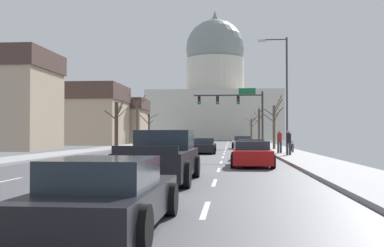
{
  "coord_description": "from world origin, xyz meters",
  "views": [
    {
      "loc": [
        4.03,
        -33.54,
        1.59
      ],
      "look_at": [
        -1.84,
        34.6,
        3.1
      ],
      "focal_mm": 42.28,
      "sensor_mm": 36.0,
      "label": 1
    }
  ],
  "objects_px": {
    "sedan_near_03": "(251,150)",
    "street_lamp_right": "(283,85)",
    "sedan_oncoming_01": "(176,140)",
    "bicycle_parked": "(292,148)",
    "pedestrian_00": "(279,140)",
    "pedestrian_01": "(289,141)",
    "sedan_near_01": "(205,145)",
    "sedan_near_06": "(105,196)",
    "sedan_near_02": "(203,146)",
    "sedan_near_00": "(242,143)",
    "pickup_truck_near_05": "(162,159)",
    "sedan_near_04": "(252,154)",
    "sedan_oncoming_00": "(162,141)",
    "signal_gantry": "(237,104)"
  },
  "relations": [
    {
      "from": "sedan_near_04",
      "to": "sedan_oncoming_01",
      "type": "xyz_separation_m",
      "value": [
        -10.17,
        52.35,
        -0.04
      ]
    },
    {
      "from": "sedan_near_00",
      "to": "bicycle_parked",
      "type": "distance_m",
      "value": 12.17
    },
    {
      "from": "street_lamp_right",
      "to": "sedan_oncoming_01",
      "type": "distance_m",
      "value": 42.7
    },
    {
      "from": "sedan_near_03",
      "to": "pedestrian_00",
      "type": "relative_size",
      "value": 2.6
    },
    {
      "from": "signal_gantry",
      "to": "sedan_near_00",
      "type": "xyz_separation_m",
      "value": [
        0.44,
        -3.97,
        -4.27
      ]
    },
    {
      "from": "sedan_near_00",
      "to": "sedan_near_02",
      "type": "bearing_deg",
      "value": -105.6
    },
    {
      "from": "sedan_near_00",
      "to": "pedestrian_01",
      "type": "distance_m",
      "value": 16.85
    },
    {
      "from": "signal_gantry",
      "to": "pedestrian_00",
      "type": "height_order",
      "value": "signal_gantry"
    },
    {
      "from": "pickup_truck_near_05",
      "to": "sedan_near_01",
      "type": "bearing_deg",
      "value": 90.16
    },
    {
      "from": "street_lamp_right",
      "to": "sedan_near_04",
      "type": "height_order",
      "value": "street_lamp_right"
    },
    {
      "from": "pickup_truck_near_05",
      "to": "sedan_oncoming_01",
      "type": "bearing_deg",
      "value": 96.58
    },
    {
      "from": "sedan_near_06",
      "to": "sedan_oncoming_00",
      "type": "bearing_deg",
      "value": 97.7
    },
    {
      "from": "pedestrian_01",
      "to": "sedan_near_03",
      "type": "bearing_deg",
      "value": -135.21
    },
    {
      "from": "sedan_near_02",
      "to": "sedan_oncoming_01",
      "type": "relative_size",
      "value": 0.99
    },
    {
      "from": "sedan_near_01",
      "to": "sedan_oncoming_01",
      "type": "relative_size",
      "value": 1.07
    },
    {
      "from": "sedan_near_00",
      "to": "sedan_oncoming_00",
      "type": "bearing_deg",
      "value": 127.06
    },
    {
      "from": "street_lamp_right",
      "to": "sedan_near_00",
      "type": "xyz_separation_m",
      "value": [
        -2.75,
        13.45,
        -4.56
      ]
    },
    {
      "from": "sedan_oncoming_00",
      "to": "sedan_oncoming_01",
      "type": "xyz_separation_m",
      "value": [
        0.22,
        12.97,
        -0.01
      ]
    },
    {
      "from": "sedan_near_00",
      "to": "sedan_near_03",
      "type": "bearing_deg",
      "value": -89.8
    },
    {
      "from": "sedan_near_06",
      "to": "pedestrian_00",
      "type": "relative_size",
      "value": 2.54
    },
    {
      "from": "sedan_near_06",
      "to": "pedestrian_00",
      "type": "height_order",
      "value": "pedestrian_00"
    },
    {
      "from": "sedan_near_00",
      "to": "pickup_truck_near_05",
      "type": "height_order",
      "value": "pickup_truck_near_05"
    },
    {
      "from": "sedan_near_06",
      "to": "street_lamp_right",
      "type": "bearing_deg",
      "value": 77.38
    },
    {
      "from": "pedestrian_01",
      "to": "pedestrian_00",
      "type": "bearing_deg",
      "value": 94.51
    },
    {
      "from": "bicycle_parked",
      "to": "sedan_near_02",
      "type": "bearing_deg",
      "value": -177.76
    },
    {
      "from": "sedan_near_06",
      "to": "bicycle_parked",
      "type": "height_order",
      "value": "sedan_near_06"
    },
    {
      "from": "sedan_oncoming_00",
      "to": "sedan_near_04",
      "type": "bearing_deg",
      "value": -75.21
    },
    {
      "from": "sedan_oncoming_01",
      "to": "pedestrian_00",
      "type": "distance_m",
      "value": 42.26
    },
    {
      "from": "pedestrian_00",
      "to": "bicycle_parked",
      "type": "relative_size",
      "value": 0.96
    },
    {
      "from": "sedan_oncoming_01",
      "to": "pedestrian_00",
      "type": "bearing_deg",
      "value": -72.4
    },
    {
      "from": "sedan_near_03",
      "to": "sedan_near_04",
      "type": "distance_m",
      "value": 6.17
    },
    {
      "from": "sedan_near_00",
      "to": "sedan_near_03",
      "type": "height_order",
      "value": "sedan_near_00"
    },
    {
      "from": "sedan_near_00",
      "to": "sedan_oncoming_01",
      "type": "bearing_deg",
      "value": 110.97
    },
    {
      "from": "sedan_near_02",
      "to": "signal_gantry",
      "type": "bearing_deg",
      "value": 79.72
    },
    {
      "from": "sedan_near_04",
      "to": "signal_gantry",
      "type": "bearing_deg",
      "value": 90.57
    },
    {
      "from": "sedan_oncoming_00",
      "to": "pedestrian_01",
      "type": "distance_m",
      "value": 33.33
    },
    {
      "from": "sedan_oncoming_00",
      "to": "sedan_near_01",
      "type": "bearing_deg",
      "value": -70.16
    },
    {
      "from": "street_lamp_right",
      "to": "sedan_near_01",
      "type": "bearing_deg",
      "value": 128.28
    },
    {
      "from": "sedan_near_01",
      "to": "pickup_truck_near_05",
      "type": "relative_size",
      "value": 0.85
    },
    {
      "from": "pedestrian_00",
      "to": "pedestrian_01",
      "type": "distance_m",
      "value": 3.29
    },
    {
      "from": "street_lamp_right",
      "to": "sedan_near_03",
      "type": "bearing_deg",
      "value": -114.81
    },
    {
      "from": "sedan_near_01",
      "to": "sedan_near_03",
      "type": "relative_size",
      "value": 1.06
    },
    {
      "from": "sedan_near_02",
      "to": "pedestrian_00",
      "type": "height_order",
      "value": "pedestrian_00"
    },
    {
      "from": "sedan_near_02",
      "to": "sedan_near_04",
      "type": "height_order",
      "value": "sedan_near_04"
    },
    {
      "from": "sedan_near_01",
      "to": "pedestrian_01",
      "type": "xyz_separation_m",
      "value": [
        6.24,
        -11.12,
        0.51
      ]
    },
    {
      "from": "sedan_near_03",
      "to": "street_lamp_right",
      "type": "bearing_deg",
      "value": 65.19
    },
    {
      "from": "sedan_near_06",
      "to": "sedan_oncoming_00",
      "type": "distance_m",
      "value": 54.61
    },
    {
      "from": "sedan_oncoming_01",
      "to": "bicycle_parked",
      "type": "xyz_separation_m",
      "value": [
        13.92,
        -38.55,
        -0.05
      ]
    },
    {
      "from": "sedan_near_03",
      "to": "signal_gantry",
      "type": "bearing_deg",
      "value": 91.26
    },
    {
      "from": "signal_gantry",
      "to": "pedestrian_00",
      "type": "xyz_separation_m",
      "value": [
        2.9,
        -17.31,
        -3.81
      ]
    }
  ]
}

